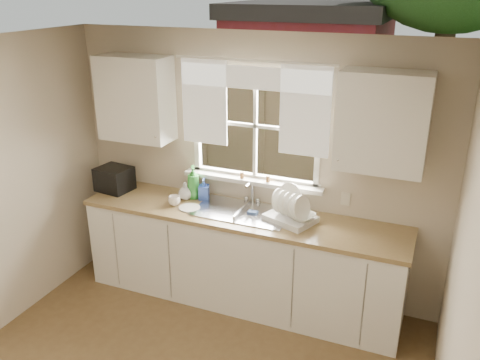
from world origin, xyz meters
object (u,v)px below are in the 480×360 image
at_px(cup, 174,201).
at_px(black_appliance, 114,179).
at_px(soap_bottle_a, 193,182).
at_px(dish_rack, 290,212).

height_order(cup, black_appliance, black_appliance).
height_order(soap_bottle_a, black_appliance, soap_bottle_a).
relative_size(dish_rack, black_appliance, 1.51).
bearing_deg(cup, black_appliance, 169.80).
xyz_separation_m(soap_bottle_a, cup, (-0.09, -0.22, -0.12)).
distance_m(soap_bottle_a, black_appliance, 0.84).
height_order(soap_bottle_a, cup, soap_bottle_a).
relative_size(soap_bottle_a, black_appliance, 1.02).
xyz_separation_m(cup, black_appliance, (-0.74, 0.10, 0.07)).
bearing_deg(dish_rack, soap_bottle_a, 172.95).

